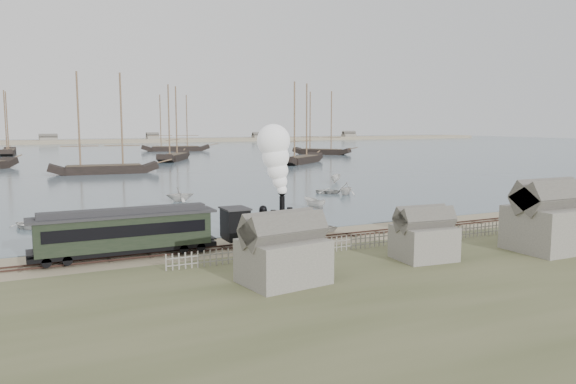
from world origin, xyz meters
name	(u,v)px	position (x,y,z in m)	size (l,w,h in m)	color
ground	(321,233)	(0.00, 0.00, 0.00)	(600.00, 600.00, 0.00)	gray
harbor_water	(91,151)	(0.00, 170.00, 0.03)	(600.00, 336.00, 0.06)	#4D5F6F
rail_track	(332,237)	(0.00, -2.00, 0.04)	(120.00, 1.80, 0.16)	#3D2721
picket_fence_west	(291,257)	(-6.50, -7.00, 0.00)	(19.00, 0.10, 1.20)	slate
picket_fence_east	(483,236)	(12.50, -7.50, 0.00)	(15.00, 0.10, 1.20)	slate
shed_left	(283,283)	(-10.00, -13.00, 0.00)	(5.00, 4.00, 4.10)	slate
shed_mid	(423,259)	(2.00, -12.00, 0.00)	(4.00, 3.50, 3.60)	slate
shed_right	(549,250)	(13.00, -14.00, 0.00)	(6.00, 5.00, 5.10)	slate
far_spit	(71,143)	(0.00, 250.00, 0.00)	(500.00, 20.00, 1.80)	tan
locomotive	(274,191)	(-5.62, -2.00, 4.43)	(7.71, 2.88, 9.62)	black
passenger_coach	(125,231)	(-17.81, -2.00, 2.08)	(13.51, 2.61, 3.28)	black
beached_dinghy	(316,227)	(-0.04, 0.83, 0.43)	(4.14, 2.96, 0.86)	silver
rowboat_0	(27,225)	(-24.19, 14.09, 0.41)	(3.42, 2.44, 0.71)	silver
rowboat_1	(180,194)	(-6.14, 25.88, 0.97)	(3.46, 2.98, 1.82)	silver
rowboat_2	(314,203)	(6.30, 12.70, 0.72)	(3.42, 1.28, 1.32)	silver
rowboat_3	(328,191)	(15.02, 24.53, 0.43)	(3.60, 2.57, 0.75)	silver
rowboat_4	(346,188)	(16.59, 22.39, 0.94)	(3.34, 2.88, 1.76)	silver
rowboat_5	(335,178)	(23.41, 36.67, 0.76)	(3.65, 1.37, 1.41)	silver
schooner_2	(102,123)	(-9.10, 71.26, 10.06)	(20.75, 4.79, 20.00)	black
schooner_3	(173,123)	(13.43, 104.23, 10.06)	(20.40, 4.71, 20.00)	black
schooner_4	(301,123)	(39.25, 79.88, 10.06)	(20.15, 4.65, 20.00)	black
schooner_5	(322,123)	(62.93, 111.69, 10.06)	(18.80, 4.34, 20.00)	black
schooner_7	(6,123)	(-26.73, 151.18, 10.06)	(18.58, 4.29, 20.00)	black
schooner_8	(175,123)	(26.66, 152.85, 10.06)	(23.78, 5.49, 20.00)	black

